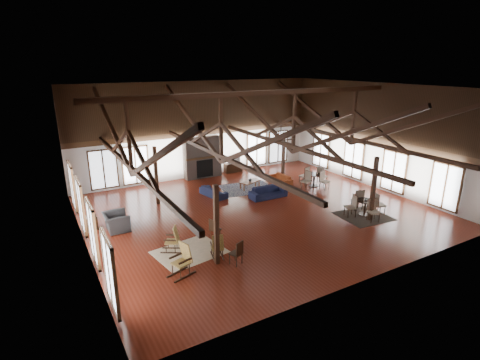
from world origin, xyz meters
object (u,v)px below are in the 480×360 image
sofa_navy_front (268,192)px  coffee_table (250,182)px  cafe_table_far (314,178)px  sofa_orange (281,179)px  armchair (116,222)px  tv_console (233,167)px  cafe_table_near (365,205)px  sofa_navy_left (213,192)px

sofa_navy_front → coffee_table: (-0.10, 1.76, 0.11)m
coffee_table → cafe_table_far: (3.56, -1.49, 0.12)m
sofa_orange → cafe_table_far: 2.06m
armchair → cafe_table_far: size_ratio=0.57×
armchair → coffee_table: bearing=-76.0°
sofa_orange → coffee_table: sofa_orange is taller
armchair → tv_console: bearing=-57.6°
cafe_table_near → armchair: bearing=158.6°
sofa_navy_front → tv_console: bearing=83.4°
sofa_orange → cafe_table_near: cafe_table_near is taller
sofa_navy_left → sofa_navy_front: bearing=-135.8°
coffee_table → armchair: size_ratio=1.15×
sofa_navy_left → tv_console: size_ratio=1.46×
sofa_navy_left → armchair: 5.91m
sofa_navy_front → cafe_table_near: bearing=-57.3°
sofa_orange → tv_console: 3.76m
sofa_orange → armchair: (-10.28, -1.99, 0.14)m
cafe_table_near → tv_console: cafe_table_near is taller
sofa_navy_left → cafe_table_near: cafe_table_near is taller
cafe_table_near → tv_console: (-1.96, 9.70, -0.23)m
sofa_orange → cafe_table_far: cafe_table_far is taller
coffee_table → sofa_navy_left: bearing=161.7°
armchair → sofa_navy_front: bearing=-88.4°
sofa_navy_front → coffee_table: sofa_navy_front is taller
sofa_orange → tv_console: size_ratio=1.38×
sofa_navy_front → coffee_table: bearing=94.5°
cafe_table_near → sofa_orange: bearing=94.8°
coffee_table → tv_console: size_ratio=1.11×
coffee_table → armchair: bearing=173.3°
sofa_navy_front → cafe_table_far: cafe_table_far is taller
cafe_table_near → cafe_table_far: cafe_table_near is taller
sofa_orange → cafe_table_near: 6.25m
cafe_table_near → tv_console: 9.90m
sofa_navy_left → coffee_table: 2.40m
armchair → sofa_orange: bearing=-78.4°
sofa_navy_front → sofa_orange: 2.85m
armchair → cafe_table_near: size_ratio=0.57×
coffee_table → cafe_table_far: bearing=-42.8°
sofa_orange → coffee_table: 2.28m
sofa_navy_front → tv_console: (0.73, 5.33, 0.01)m
sofa_navy_front → armchair: armchair is taller
coffee_table → sofa_orange: bearing=-17.6°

